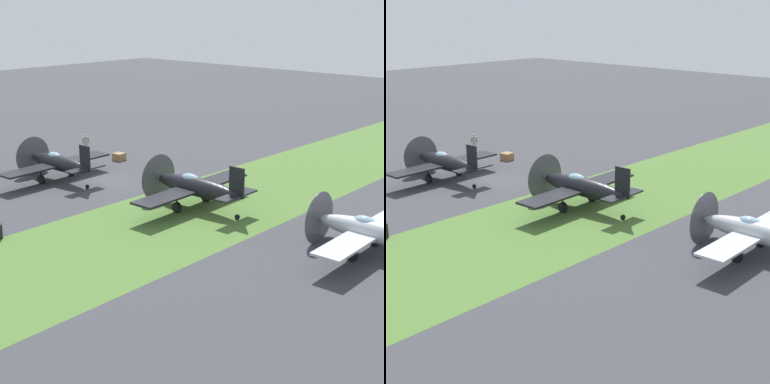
{
  "view_description": "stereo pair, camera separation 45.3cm",
  "coord_description": "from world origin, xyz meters",
  "views": [
    {
      "loc": [
        -29.1,
        -35.88,
        13.4
      ],
      "look_at": [
        -0.45,
        -9.74,
        1.32
      ],
      "focal_mm": 56.89,
      "sensor_mm": 36.0,
      "label": 1
    },
    {
      "loc": [
        -28.79,
        -36.22,
        13.4
      ],
      "look_at": [
        -0.45,
        -9.74,
        1.32
      ],
      "focal_mm": 56.89,
      "sensor_mm": 36.0,
      "label": 2
    }
  ],
  "objects": [
    {
      "name": "ground_crew_chief",
      "position": [
        5.23,
        8.87,
        0.91
      ],
      "size": [
        0.56,
        0.38,
        1.73
      ],
      "rotation": [
        0.0,
        0.0,
        5.78
      ],
      "color": "#9E998E",
      "rests_on": "ground"
    },
    {
      "name": "airplane_lead",
      "position": [
        -2.13,
        2.91,
        1.45
      ],
      "size": [
        9.69,
        7.68,
        3.46
      ],
      "rotation": [
        0.0,
        0.0,
        0.04
      ],
      "color": "black",
      "rests_on": "ground"
    },
    {
      "name": "supply_crate",
      "position": [
        5.39,
        4.38,
        0.32
      ],
      "size": [
        1.0,
        1.0,
        0.64
      ],
      "primitive_type": "cube",
      "rotation": [
        0.0,
        0.0,
        0.12
      ],
      "color": "olive",
      "rests_on": "ground"
    },
    {
      "name": "ground_plane",
      "position": [
        0.0,
        0.0,
        0.0
      ],
      "size": [
        160.0,
        160.0,
        0.0
      ],
      "primitive_type": "plane",
      "color": "#38383D"
    },
    {
      "name": "grass_verge",
      "position": [
        0.0,
        -10.15,
        0.0
      ],
      "size": [
        120.0,
        11.0,
        0.01
      ],
      "primitive_type": "cube",
      "color": "#476B2D",
      "rests_on": "ground"
    },
    {
      "name": "airplane_trail",
      "position": [
        0.62,
        -22.12,
        1.42
      ],
      "size": [
        9.5,
        7.55,
        3.4
      ],
      "rotation": [
        0.0,
        0.0,
        0.02
      ],
      "color": "#B2B7BC",
      "rests_on": "ground"
    },
    {
      "name": "airplane_wingman",
      "position": [
        0.14,
        -9.54,
        1.52
      ],
      "size": [
        10.16,
        8.07,
        3.63
      ],
      "rotation": [
        0.0,
        0.0,
        0.03
      ],
      "color": "black",
      "rests_on": "ground"
    }
  ]
}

